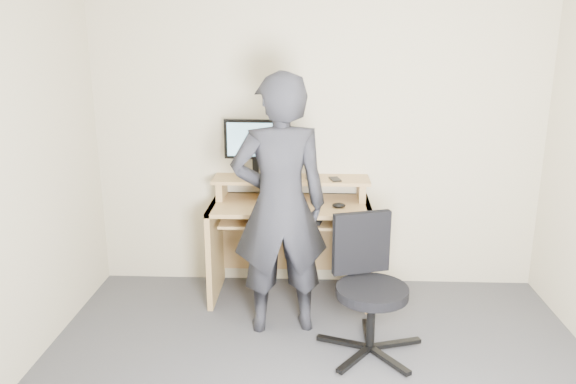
# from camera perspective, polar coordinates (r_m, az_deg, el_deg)

# --- Properties ---
(back_wall) EXTENTS (3.50, 0.02, 2.50)m
(back_wall) POSITION_cam_1_polar(r_m,az_deg,el_deg) (4.39, 3.02, 6.20)
(back_wall) COLOR beige
(back_wall) RESTS_ON ground
(desk) EXTENTS (1.20, 0.60, 0.91)m
(desk) POSITION_cam_1_polar(r_m,az_deg,el_deg) (4.35, 0.27, -3.43)
(desk) COLOR tan
(desk) RESTS_ON ground
(monitor) EXTENTS (0.47, 0.13, 0.45)m
(monitor) POSITION_cam_1_polar(r_m,az_deg,el_deg) (4.28, -3.36, 4.99)
(monitor) COLOR black
(monitor) RESTS_ON desk
(external_drive) EXTENTS (0.10, 0.14, 0.20)m
(external_drive) POSITION_cam_1_polar(r_m,az_deg,el_deg) (4.31, -0.87, 2.81)
(external_drive) COLOR black
(external_drive) RESTS_ON desk
(travel_mug) EXTENTS (0.09, 0.09, 0.17)m
(travel_mug) POSITION_cam_1_polar(r_m,az_deg,el_deg) (4.28, 2.28, 2.51)
(travel_mug) COLOR silver
(travel_mug) RESTS_ON desk
(smartphone) EXTENTS (0.10, 0.14, 0.01)m
(smartphone) POSITION_cam_1_polar(r_m,az_deg,el_deg) (4.27, 4.81, 1.31)
(smartphone) COLOR black
(smartphone) RESTS_ON desk
(charger) EXTENTS (0.05, 0.05, 0.03)m
(charger) POSITION_cam_1_polar(r_m,az_deg,el_deg) (4.23, -2.57, 1.39)
(charger) COLOR black
(charger) RESTS_ON desk
(headphones) EXTENTS (0.17, 0.17, 0.06)m
(headphones) POSITION_cam_1_polar(r_m,az_deg,el_deg) (4.38, -1.35, 1.76)
(headphones) COLOR silver
(headphones) RESTS_ON desk
(keyboard) EXTENTS (0.49, 0.27, 0.03)m
(keyboard) POSITION_cam_1_polar(r_m,az_deg,el_deg) (4.15, 0.35, -2.64)
(keyboard) COLOR black
(keyboard) RESTS_ON desk
(mouse) EXTENTS (0.10, 0.07, 0.04)m
(mouse) POSITION_cam_1_polar(r_m,az_deg,el_deg) (4.11, 5.19, -1.37)
(mouse) COLOR black
(mouse) RESTS_ON desk
(office_chair) EXTENTS (0.69, 0.65, 0.86)m
(office_chair) POSITION_cam_1_polar(r_m,az_deg,el_deg) (3.62, 8.14, -8.91)
(office_chair) COLOR black
(office_chair) RESTS_ON ground
(person) EXTENTS (0.71, 0.53, 1.76)m
(person) POSITION_cam_1_polar(r_m,az_deg,el_deg) (3.70, -0.83, -1.44)
(person) COLOR black
(person) RESTS_ON ground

